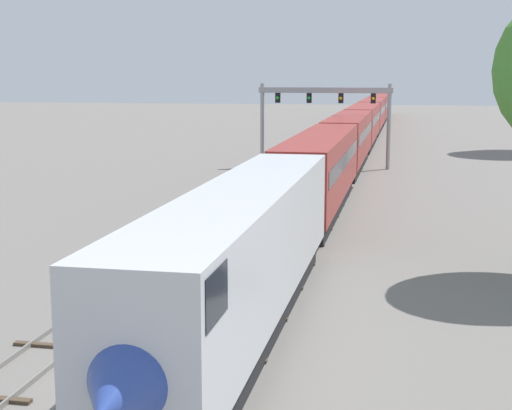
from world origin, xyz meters
TOP-DOWN VIEW (x-y plane):
  - ground_plane at (0.00, 0.00)m, footprint 400.00×400.00m
  - track_main at (2.00, 60.00)m, footprint 2.60×200.00m
  - track_near at (-3.50, 40.00)m, footprint 2.60×160.00m
  - passenger_train at (2.00, 73.40)m, footprint 3.04×159.04m
  - signal_gantry at (-0.25, 50.50)m, footprint 12.10×0.49m

SIDE VIEW (x-z plane):
  - ground_plane at x=0.00m, z-range 0.00..0.00m
  - track_main at x=2.00m, z-range -0.01..0.15m
  - track_near at x=-3.50m, z-range -0.01..0.15m
  - passenger_train at x=2.00m, z-range 0.21..5.01m
  - signal_gantry at x=-0.25m, z-range 1.79..9.40m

